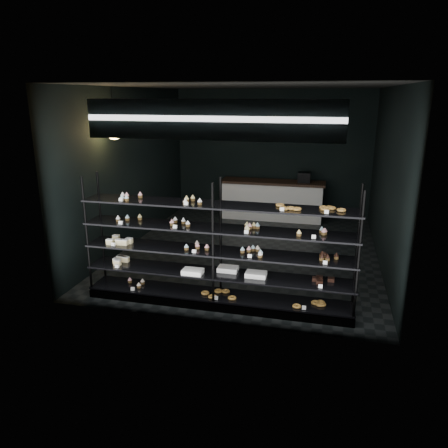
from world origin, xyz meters
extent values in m
cube|color=black|center=(0.00, 0.00, 0.01)|extent=(5.00, 6.00, 0.01)
cube|color=black|center=(0.00, 0.00, 3.20)|extent=(5.00, 6.00, 0.01)
cube|color=black|center=(0.00, 3.00, 1.60)|extent=(5.00, 0.01, 3.20)
cube|color=black|center=(0.00, -3.00, 1.60)|extent=(5.00, 0.01, 3.20)
cube|color=black|center=(-2.50, 0.00, 1.60)|extent=(0.01, 6.00, 3.20)
cube|color=black|center=(2.50, 0.00, 1.60)|extent=(0.01, 6.00, 3.20)
cube|color=black|center=(-0.04, -2.45, 0.06)|extent=(4.00, 0.50, 0.12)
cylinder|color=black|center=(-2.01, -2.67, 0.99)|extent=(0.04, 0.04, 1.85)
cylinder|color=black|center=(-2.01, -2.23, 0.99)|extent=(0.04, 0.04, 1.85)
cylinder|color=black|center=(-0.04, -2.67, 0.99)|extent=(0.04, 0.04, 1.85)
cylinder|color=black|center=(-0.04, -2.23, 0.99)|extent=(0.04, 0.04, 1.85)
cylinder|color=black|center=(1.93, -2.67, 0.99)|extent=(0.04, 0.04, 1.85)
cylinder|color=black|center=(1.93, -2.23, 0.99)|extent=(0.04, 0.04, 1.85)
cube|color=black|center=(-0.04, -2.45, 0.15)|extent=(4.00, 0.50, 0.03)
cube|color=black|center=(-0.04, -2.45, 0.50)|extent=(4.00, 0.50, 0.02)
cube|color=black|center=(-0.04, -2.45, 0.85)|extent=(4.00, 0.50, 0.02)
cube|color=black|center=(-0.04, -2.45, 1.20)|extent=(4.00, 0.50, 0.02)
cube|color=black|center=(-0.04, -2.45, 1.55)|extent=(4.00, 0.50, 0.02)
cube|color=white|center=(-1.39, -2.63, 1.59)|extent=(0.06, 0.04, 0.06)
cube|color=white|center=(-0.39, -2.63, 1.59)|extent=(0.06, 0.04, 0.06)
cube|color=white|center=(0.91, -2.63, 1.59)|extent=(0.05, 0.04, 0.06)
cube|color=white|center=(1.52, -2.63, 1.59)|extent=(0.06, 0.04, 0.06)
cube|color=white|center=(-1.46, -2.63, 1.24)|extent=(0.06, 0.04, 0.06)
cube|color=white|center=(-0.60, -2.63, 1.24)|extent=(0.05, 0.04, 0.06)
cube|color=white|center=(0.46, -2.63, 1.24)|extent=(0.06, 0.04, 0.06)
cube|color=white|center=(1.30, -2.63, 1.24)|extent=(0.06, 0.04, 0.06)
cube|color=white|center=(-1.58, -2.63, 0.89)|extent=(0.06, 0.04, 0.06)
cube|color=white|center=(-0.37, -2.63, 0.89)|extent=(0.06, 0.04, 0.06)
cube|color=white|center=(0.47, -2.63, 0.89)|extent=(0.05, 0.04, 0.06)
cube|color=white|center=(1.53, -2.63, 0.89)|extent=(0.06, 0.04, 0.06)
cube|color=white|center=(-1.59, -2.63, 0.54)|extent=(0.06, 0.04, 0.06)
cube|color=white|center=(1.46, -2.63, 0.54)|extent=(0.06, 0.04, 0.06)
cube|color=white|center=(-1.33, -2.63, 0.19)|extent=(0.06, 0.04, 0.06)
cube|color=white|center=(0.02, -2.63, 0.19)|extent=(0.06, 0.04, 0.06)
cube|color=white|center=(1.30, -2.63, 0.19)|extent=(0.06, 0.04, 0.06)
cube|color=#120E47|center=(0.00, -2.92, 2.75)|extent=(3.20, 0.04, 0.45)
cube|color=white|center=(0.00, -2.94, 2.75)|extent=(3.30, 0.02, 0.50)
cylinder|color=black|center=(-2.20, -1.22, 2.89)|extent=(0.01, 0.01, 0.58)
sphere|color=#FFBA59|center=(-2.20, -1.22, 2.45)|extent=(0.30, 0.30, 0.30)
cube|color=silver|center=(0.11, 2.50, 0.46)|extent=(2.49, 0.60, 0.92)
cube|color=black|center=(0.11, 2.50, 0.95)|extent=(2.59, 0.65, 0.06)
cube|color=black|center=(0.88, 2.50, 1.10)|extent=(0.30, 0.30, 0.25)
camera|label=1|loc=(1.49, -8.25, 3.05)|focal=35.00mm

